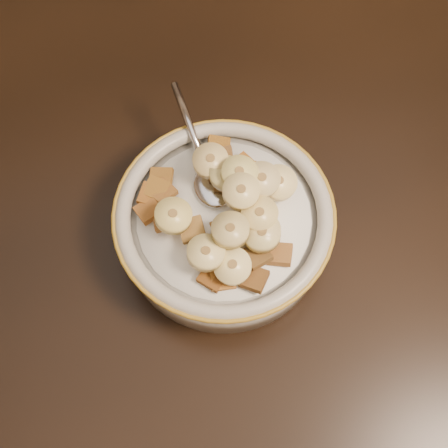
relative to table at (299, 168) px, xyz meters
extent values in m
cube|color=#422816|center=(0.00, 0.00, -0.78)|extent=(4.00, 4.50, 0.10)
cube|color=black|center=(0.00, 0.00, 0.00)|extent=(1.40, 0.91, 0.04)
cylinder|color=#B1AA96|center=(-0.09, -0.07, 0.04)|extent=(0.18, 0.18, 0.04)
cylinder|color=white|center=(-0.09, -0.07, 0.06)|extent=(0.15, 0.15, 0.00)
ellipsoid|color=#B9BBC2|center=(-0.10, -0.04, 0.07)|extent=(0.04, 0.05, 0.01)
cube|color=brown|center=(-0.08, -0.03, 0.07)|extent=(0.03, 0.03, 0.01)
cube|color=brown|center=(-0.08, -0.04, 0.08)|extent=(0.03, 0.03, 0.01)
cube|color=brown|center=(-0.08, -0.02, 0.07)|extent=(0.02, 0.02, 0.01)
cube|color=#9B5F33|center=(-0.05, -0.12, 0.07)|extent=(0.03, 0.03, 0.01)
cube|color=brown|center=(-0.16, -0.06, 0.07)|extent=(0.03, 0.03, 0.01)
cube|color=#926018|center=(-0.09, -0.01, 0.07)|extent=(0.03, 0.02, 0.01)
cube|color=#99641B|center=(-0.10, -0.13, 0.07)|extent=(0.02, 0.02, 0.01)
cube|color=brown|center=(-0.09, -0.04, 0.08)|extent=(0.03, 0.02, 0.01)
cube|color=brown|center=(-0.11, -0.13, 0.07)|extent=(0.03, 0.03, 0.01)
cube|color=brown|center=(-0.10, -0.09, 0.08)|extent=(0.02, 0.02, 0.01)
cube|color=brown|center=(-0.15, -0.04, 0.07)|extent=(0.03, 0.03, 0.01)
cube|color=brown|center=(-0.10, -0.12, 0.07)|extent=(0.03, 0.03, 0.01)
cube|color=brown|center=(-0.08, -0.13, 0.07)|extent=(0.03, 0.03, 0.01)
cube|color=olive|center=(-0.06, -0.04, 0.07)|extent=(0.03, 0.03, 0.01)
cube|color=brown|center=(-0.14, -0.03, 0.07)|extent=(0.03, 0.03, 0.01)
cube|color=brown|center=(-0.15, -0.04, 0.07)|extent=(0.03, 0.03, 0.01)
cube|color=brown|center=(-0.12, -0.08, 0.08)|extent=(0.02, 0.02, 0.01)
cube|color=brown|center=(-0.09, -0.02, 0.07)|extent=(0.03, 0.03, 0.01)
cube|color=brown|center=(-0.09, -0.02, 0.07)|extent=(0.02, 0.02, 0.01)
cube|color=brown|center=(-0.07, -0.12, 0.08)|extent=(0.03, 0.03, 0.01)
cube|color=brown|center=(-0.07, -0.03, 0.07)|extent=(0.03, 0.03, 0.01)
cube|color=brown|center=(-0.14, -0.04, 0.07)|extent=(0.03, 0.03, 0.01)
cube|color=#975D32|center=(-0.14, -0.07, 0.07)|extent=(0.02, 0.02, 0.01)
cube|color=#9A5822|center=(-0.06, -0.06, 0.08)|extent=(0.03, 0.03, 0.01)
cube|color=brown|center=(-0.09, -0.03, 0.08)|extent=(0.02, 0.02, 0.01)
cylinder|color=#D7CC67|center=(-0.08, -0.04, 0.09)|extent=(0.04, 0.04, 0.01)
cylinder|color=#D7BB6D|center=(-0.11, -0.11, 0.09)|extent=(0.04, 0.04, 0.01)
cylinder|color=#FAEDA7|center=(-0.06, -0.06, 0.09)|extent=(0.04, 0.04, 0.01)
cylinder|color=#F8DA98|center=(-0.10, -0.12, 0.08)|extent=(0.04, 0.04, 0.02)
cylinder|color=#FFEBA5|center=(-0.04, -0.06, 0.08)|extent=(0.04, 0.04, 0.02)
cylinder|color=tan|center=(-0.14, -0.07, 0.09)|extent=(0.04, 0.04, 0.01)
cylinder|color=#DBD387|center=(-0.07, -0.10, 0.09)|extent=(0.04, 0.04, 0.01)
cylinder|color=#ECDE88|center=(-0.08, -0.07, 0.10)|extent=(0.04, 0.04, 0.01)
cylinder|color=#EBDA77|center=(-0.08, -0.05, 0.10)|extent=(0.04, 0.04, 0.01)
cylinder|color=beige|center=(-0.07, -0.10, 0.09)|extent=(0.04, 0.04, 0.01)
cylinder|color=#DFC27C|center=(-0.09, -0.10, 0.09)|extent=(0.03, 0.03, 0.01)
cylinder|color=#DBC578|center=(-0.10, -0.03, 0.09)|extent=(0.03, 0.03, 0.01)
cylinder|color=#E8D280|center=(-0.07, -0.09, 0.09)|extent=(0.04, 0.04, 0.01)
camera|label=1|loc=(-0.13, -0.28, 0.51)|focal=45.00mm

